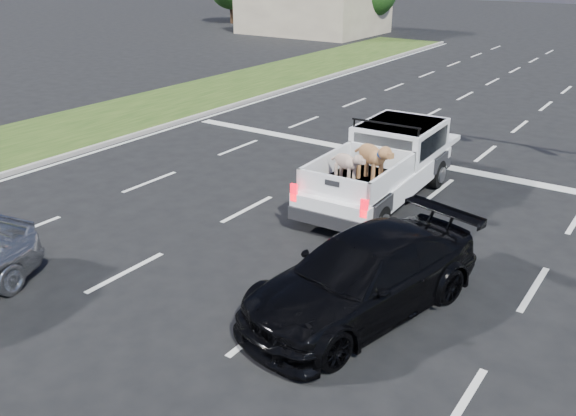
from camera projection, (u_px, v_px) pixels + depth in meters
The scene contains 7 objects.
ground at pixel (190, 298), 11.43m from camera, with size 160.00×160.00×0.00m, color black.
road_markings at pixel (357, 193), 16.42m from camera, with size 17.75×60.00×0.01m.
grass_median_left at pixel (68, 131), 21.98m from camera, with size 5.00×60.00×0.10m, color #213C12.
curb_left at pixel (114, 141), 20.69m from camera, with size 0.15×60.00×0.14m, color gray.
building_left at pixel (313, 4), 48.38m from camera, with size 10.00×8.00×4.40m, color #C5B897.
pickup_truck at pixel (383, 165), 15.64m from camera, with size 2.26×5.58×2.06m.
black_coupe at pixel (363, 276), 10.74m from camera, with size 2.01×4.96×1.44m, color black.
Camera 1 is at (7.12, -7.11, 5.99)m, focal length 38.00 mm.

